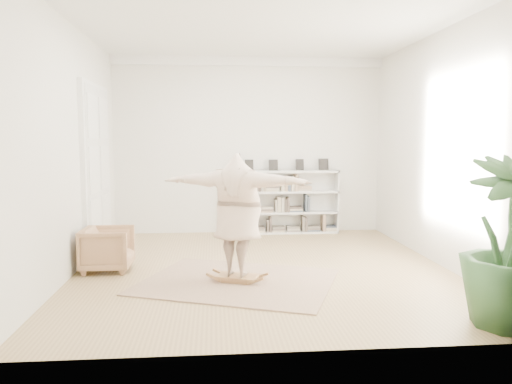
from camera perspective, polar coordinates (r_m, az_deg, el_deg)
floor at (r=7.62m, az=0.79°, el=-8.68°), size 6.00×6.00×0.00m
room_shell at (r=10.42m, az=-0.85°, el=14.71°), size 6.00×6.00×6.00m
doors at (r=8.87m, az=-17.73°, el=2.28°), size 0.09×1.78×2.92m
bookshelf at (r=10.34m, az=3.34°, el=-1.21°), size 2.20×0.35×1.64m
armchair at (r=7.72m, az=-16.60°, el=-6.25°), size 0.72×0.70×0.65m
rug at (r=6.90m, az=-2.11°, el=-10.19°), size 3.06×2.77×0.02m
rocker_board at (r=6.88m, az=-2.11°, el=-9.68°), size 0.64×0.51×0.12m
person at (r=6.69m, az=-2.14°, el=-2.29°), size 2.10×1.26×1.66m
houseplant at (r=5.76m, az=27.09°, el=-5.11°), size 1.20×1.20×1.77m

